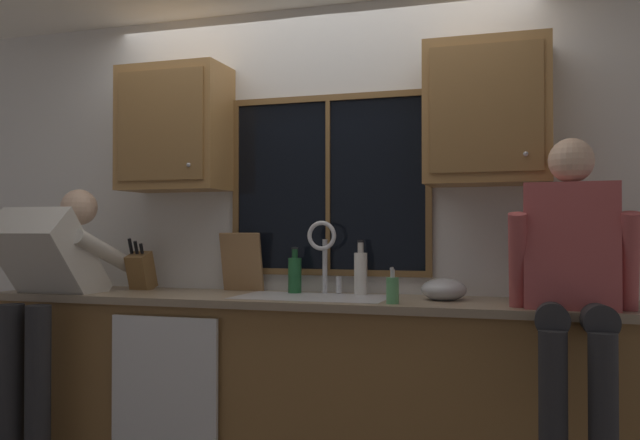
% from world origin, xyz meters
% --- Properties ---
extents(back_wall, '(5.74, 0.12, 2.55)m').
position_xyz_m(back_wall, '(0.00, 0.06, 1.27)').
color(back_wall, silver).
rests_on(back_wall, floor).
extents(window_glass, '(1.10, 0.02, 0.95)m').
position_xyz_m(window_glass, '(0.09, -0.01, 1.52)').
color(window_glass, black).
extents(window_frame_top, '(1.17, 0.02, 0.04)m').
position_xyz_m(window_frame_top, '(0.09, -0.02, 2.02)').
color(window_frame_top, brown).
extents(window_frame_bottom, '(1.17, 0.02, 0.04)m').
position_xyz_m(window_frame_bottom, '(0.09, -0.02, 1.03)').
color(window_frame_bottom, brown).
extents(window_frame_left, '(0.04, 0.02, 0.95)m').
position_xyz_m(window_frame_left, '(-0.48, -0.02, 1.52)').
color(window_frame_left, brown).
extents(window_frame_right, '(0.03, 0.02, 0.95)m').
position_xyz_m(window_frame_right, '(0.66, -0.02, 1.52)').
color(window_frame_right, brown).
extents(window_mullion_center, '(0.02, 0.02, 0.95)m').
position_xyz_m(window_mullion_center, '(0.09, -0.02, 1.52)').
color(window_mullion_center, brown).
extents(lower_cabinet_run, '(3.34, 0.58, 0.88)m').
position_xyz_m(lower_cabinet_run, '(0.00, -0.29, 0.44)').
color(lower_cabinet_run, olive).
rests_on(lower_cabinet_run, floor).
extents(countertop, '(3.40, 0.62, 0.04)m').
position_xyz_m(countertop, '(0.00, -0.31, 0.90)').
color(countertop, gray).
rests_on(countertop, lower_cabinet_run).
extents(dishwasher_front, '(0.60, 0.02, 0.74)m').
position_xyz_m(dishwasher_front, '(-0.61, -0.61, 0.46)').
color(dishwasher_front, white).
extents(upper_cabinet_left, '(0.62, 0.36, 0.72)m').
position_xyz_m(upper_cabinet_left, '(-0.80, -0.17, 1.86)').
color(upper_cabinet_left, '#9E703D').
extents(upper_cabinet_right, '(0.62, 0.36, 0.72)m').
position_xyz_m(upper_cabinet_right, '(0.98, -0.17, 1.86)').
color(upper_cabinet_right, '#9E703D').
extents(sink, '(0.80, 0.46, 0.21)m').
position_xyz_m(sink, '(0.09, -0.30, 0.82)').
color(sink, '#B7B7BC').
rests_on(sink, lower_cabinet_run).
extents(faucet, '(0.18, 0.09, 0.40)m').
position_xyz_m(faucet, '(0.10, -0.12, 1.17)').
color(faucet, silver).
rests_on(faucet, countertop).
extents(person_standing, '(0.53, 0.71, 1.51)m').
position_xyz_m(person_standing, '(-1.34, -0.59, 0.94)').
color(person_standing, '#262628').
rests_on(person_standing, floor).
extents(person_sitting_on_counter, '(0.54, 0.60, 1.26)m').
position_xyz_m(person_sitting_on_counter, '(1.36, -0.57, 1.10)').
color(person_sitting_on_counter, '#262628').
rests_on(person_sitting_on_counter, countertop).
extents(knife_block, '(0.12, 0.18, 0.32)m').
position_xyz_m(knife_block, '(-1.01, -0.18, 1.03)').
color(knife_block, brown).
rests_on(knife_block, countertop).
extents(cutting_board, '(0.25, 0.09, 0.34)m').
position_xyz_m(cutting_board, '(-0.41, -0.09, 1.09)').
color(cutting_board, '#997047').
rests_on(cutting_board, countertop).
extents(mixing_bowl, '(0.23, 0.23, 0.11)m').
position_xyz_m(mixing_bowl, '(0.77, -0.25, 0.97)').
color(mixing_bowl, '#B7B7BC').
rests_on(mixing_bowl, countertop).
extents(soap_dispenser, '(0.06, 0.07, 0.17)m').
position_xyz_m(soap_dispenser, '(0.56, -0.50, 0.99)').
color(soap_dispenser, '#59A566').
rests_on(soap_dispenser, countertop).
extents(bottle_green_glass, '(0.07, 0.07, 0.30)m').
position_xyz_m(bottle_green_glass, '(0.30, -0.11, 1.04)').
color(bottle_green_glass, silver).
rests_on(bottle_green_glass, countertop).
extents(bottle_tall_clear, '(0.07, 0.07, 0.26)m').
position_xyz_m(bottle_tall_clear, '(-0.07, -0.12, 1.03)').
color(bottle_tall_clear, '#1E592D').
rests_on(bottle_tall_clear, countertop).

